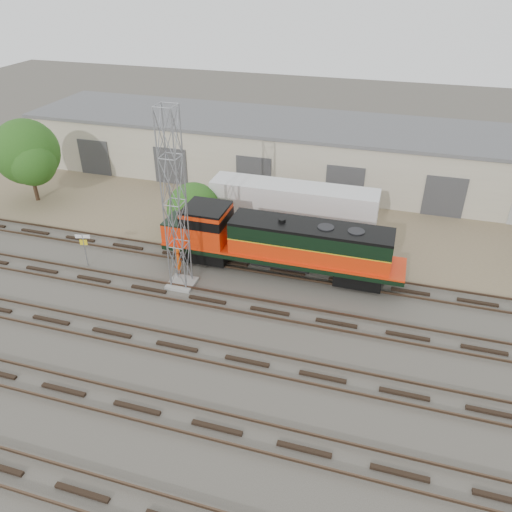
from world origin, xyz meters
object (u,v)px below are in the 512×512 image
(worker, at_px, (178,262))
(semi_trailer, at_px, (297,204))
(signal_tower, at_px, (175,206))
(locomotive, at_px, (277,242))

(worker, distance_m, semi_trailer, 10.25)
(semi_trailer, bearing_deg, signal_tower, -121.16)
(locomotive, distance_m, semi_trailer, 5.83)
(locomotive, relative_size, semi_trailer, 1.29)
(signal_tower, xyz_separation_m, semi_trailer, (5.49, 9.15, -3.19))
(locomotive, bearing_deg, semi_trailer, 89.76)
(signal_tower, relative_size, worker, 5.77)
(worker, bearing_deg, locomotive, -117.30)
(locomotive, height_order, worker, locomotive)
(signal_tower, xyz_separation_m, worker, (-0.67, 1.07, -4.60))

